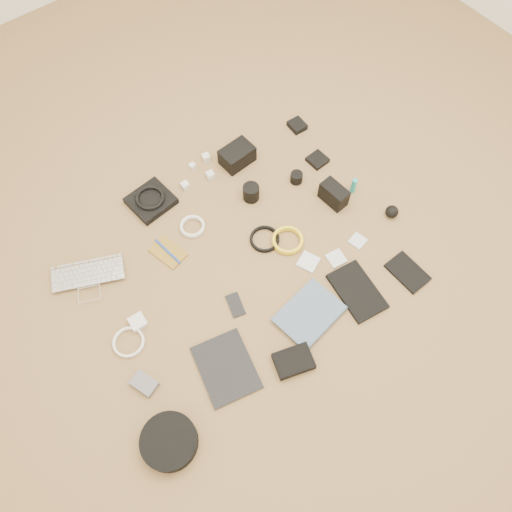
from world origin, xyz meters
TOP-DOWN VIEW (x-y plane):
  - laptop at (-0.55, 0.30)m, footprint 0.35×0.31m
  - headphone_pouch at (-0.14, 0.49)m, footprint 0.19×0.19m
  - headphones at (-0.14, 0.49)m, footprint 0.17×0.17m
  - charger_a at (0.03, 0.46)m, footprint 0.03×0.03m
  - charger_b at (0.12, 0.54)m, footprint 0.03×0.03m
  - charger_c at (0.19, 0.54)m, footprint 0.04×0.04m
  - charger_d at (0.15, 0.44)m, footprint 0.04×0.04m
  - dslr_camera at (0.30, 0.44)m, footprint 0.15×0.11m
  - lens_pouch at (0.65, 0.43)m, footprint 0.07×0.08m
  - notebook_olive at (-0.22, 0.23)m, footprint 0.12×0.16m
  - pen_blue at (-0.22, 0.23)m, footprint 0.03×0.16m
  - cable_white_a at (-0.07, 0.27)m, footprint 0.11×0.11m
  - lens_a at (0.23, 0.24)m, footprint 0.09×0.09m
  - lens_b at (0.44, 0.19)m, footprint 0.07×0.07m
  - card_reader at (0.59, 0.21)m, footprint 0.09×0.09m
  - power_brick at (-0.48, 0.04)m, footprint 0.06×0.06m
  - cable_white_b at (-0.55, -0.01)m, footprint 0.16×0.16m
  - cable_black at (0.14, 0.03)m, footprint 0.16×0.16m
  - cable_yellow at (0.21, -0.04)m, footprint 0.15×0.15m
  - flash at (0.50, 0.01)m, footprint 0.08×0.13m
  - lens_cleaner at (0.61, -0.01)m, footprint 0.02×0.02m
  - battery_charger at (-0.58, -0.18)m, footprint 0.09×0.11m
  - tablet at (-0.31, -0.31)m, footprint 0.25×0.29m
  - phone at (-0.14, -0.13)m, footprint 0.08×0.11m
  - filter_case_left at (0.22, -0.16)m, footprint 0.10×0.10m
  - filter_case_mid at (0.32, -0.22)m, footprint 0.08×0.08m
  - filter_case_right at (0.45, -0.21)m, footprint 0.07×0.07m
  - air_blower at (0.65, -0.21)m, footprint 0.07×0.07m
  - headphone_case at (-0.62, -0.41)m, footprint 0.26×0.26m
  - drive_case at (-0.10, -0.45)m, footprint 0.17×0.14m
  - paperback at (0.08, -0.43)m, footprint 0.27×0.22m
  - notebook_black_a at (0.29, -0.38)m, footprint 0.18×0.26m
  - notebook_black_b at (0.51, -0.45)m, footprint 0.11×0.17m

SIDE VIEW (x-z plane):
  - phone at x=-0.14m, z-range 0.00..0.01m
  - notebook_olive at x=-0.22m, z-range 0.00..0.01m
  - filter_case_right at x=0.45m, z-range 0.00..0.01m
  - filter_case_mid at x=0.32m, z-range 0.00..0.01m
  - cable_white_b at x=-0.55m, z-range 0.00..0.01m
  - filter_case_left at x=0.22m, z-range 0.00..0.01m
  - tablet at x=-0.31m, z-range 0.00..0.01m
  - cable_black at x=0.14m, z-range 0.00..0.01m
  - cable_white_a at x=-0.07m, z-range 0.00..0.01m
  - notebook_black_b at x=0.51m, z-range 0.00..0.01m
  - cable_yellow at x=0.21m, z-range 0.00..0.02m
  - notebook_black_a at x=0.29m, z-range 0.00..0.02m
  - card_reader at x=0.59m, z-range 0.00..0.02m
  - laptop at x=-0.55m, z-range 0.00..0.02m
  - charger_b at x=0.12m, z-range 0.00..0.02m
  - paperback at x=0.08m, z-range 0.00..0.02m
  - pen_blue at x=-0.22m, z-range 0.01..0.02m
  - power_brick at x=-0.48m, z-range 0.00..0.03m
  - battery_charger at x=-0.58m, z-range 0.00..0.03m
  - lens_pouch at x=0.65m, z-range 0.00..0.03m
  - charger_a at x=0.03m, z-range 0.00..0.03m
  - charger_c at x=0.19m, z-range 0.00..0.03m
  - charger_d at x=0.15m, z-range 0.00..0.03m
  - headphone_pouch at x=-0.14m, z-range 0.00..0.03m
  - drive_case at x=-0.10m, z-range 0.00..0.04m
  - lens_b at x=0.44m, z-range 0.00..0.05m
  - headphone_case at x=-0.62m, z-range 0.00..0.05m
  - air_blower at x=0.65m, z-range 0.00..0.06m
  - lens_a at x=0.23m, z-range 0.00..0.08m
  - headphones at x=-0.14m, z-range 0.03..0.05m
  - lens_cleaner at x=0.61m, z-range 0.00..0.08m
  - dslr_camera at x=0.30m, z-range 0.00..0.09m
  - flash at x=0.50m, z-range 0.00..0.09m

